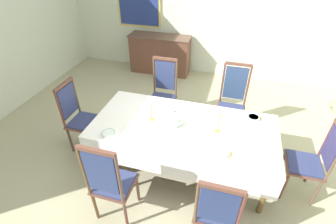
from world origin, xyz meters
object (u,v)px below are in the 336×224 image
object	(u,v)px
bowl_near_right	(220,153)
soup_tureen	(174,118)
chair_south_b	(217,210)
spoon_primary	(261,119)
chair_north_b	(232,102)
sideboard	(160,54)
bowl_far_left	(155,144)
candlestick_east	(218,122)
bowl_near_left	(253,118)
chair_south_a	(110,182)
chair_head_east	(312,161)
dining_table	(183,130)
chair_north_a	(163,92)
chair_head_west	(79,116)
candlestick_west	(151,111)
spoon_secondary	(231,155)
bowl_far_right	(108,133)

from	to	relation	value
bowl_near_right	soup_tureen	bearing A→B (deg)	148.20
chair_south_b	spoon_primary	size ratio (longest dim) A/B	6.13
chair_north_b	sideboard	distance (m)	2.62
chair_north_b	soup_tureen	world-z (taller)	chair_north_b
soup_tureen	bowl_far_left	world-z (taller)	soup_tureen
chair_north_b	candlestick_east	distance (m)	1.03
bowl_near_right	bowl_near_left	bearing A→B (deg)	65.54
chair_south_a	chair_head_east	bearing A→B (deg)	24.24
dining_table	sideboard	xyz separation A→B (m)	(-1.24, 2.86, -0.22)
spoon_primary	candlestick_east	bearing A→B (deg)	-153.61
chair_north_a	chair_head_west	distance (m)	1.41
candlestick_east	bowl_far_left	world-z (taller)	candlestick_east
chair_head_west	chair_north_a	bearing A→B (deg)	133.90
chair_head_west	bowl_near_left	size ratio (longest dim) A/B	6.87
chair_north_b	candlestick_west	size ratio (longest dim) A/B	3.35
candlestick_west	sideboard	bearing A→B (deg)	105.65
candlestick_west	candlestick_east	bearing A→B (deg)	0.00
chair_north_b	bowl_near_left	xyz separation A→B (m)	(0.30, -0.58, 0.17)
dining_table	bowl_far_left	distance (m)	0.52
chair_head_west	spoon_primary	world-z (taller)	chair_head_west
chair_south_b	bowl_near_left	world-z (taller)	chair_south_b
chair_south_b	bowl_near_right	bearing A→B (deg)	96.23
chair_south_a	spoon_secondary	distance (m)	1.37
soup_tureen	sideboard	size ratio (longest dim) A/B	0.19
chair_head_west	sideboard	world-z (taller)	chair_head_west
chair_north_b	bowl_near_right	distance (m)	1.38
sideboard	chair_head_east	bearing A→B (deg)	134.63
chair_south_b	spoon_primary	distance (m)	1.46
bowl_far_left	sideboard	bearing A→B (deg)	106.75
dining_table	spoon_primary	bearing A→B (deg)	23.51
chair_south_a	bowl_near_left	bearing A→B (deg)	43.52
chair_south_b	soup_tureen	distance (m)	1.23
bowl_near_left	bowl_near_right	distance (m)	0.87
bowl_far_left	spoon_secondary	world-z (taller)	bowl_far_left
bowl_near_left	spoon_primary	size ratio (longest dim) A/B	0.92
dining_table	soup_tureen	xyz separation A→B (m)	(-0.12, 0.00, 0.18)
candlestick_east	sideboard	size ratio (longest dim) A/B	0.26
chair_head_east	bowl_far_right	xyz separation A→B (m)	(-2.45, -0.43, 0.21)
candlestick_west	soup_tureen	bearing A→B (deg)	0.00
bowl_far_right	sideboard	world-z (taller)	sideboard
chair_south_b	candlestick_east	world-z (taller)	candlestick_east
chair_south_b	candlestick_west	size ratio (longest dim) A/B	2.95
chair_head_east	bowl_near_left	xyz separation A→B (m)	(-0.72, 0.40, 0.21)
candlestick_west	candlestick_east	size ratio (longest dim) A/B	0.98
bowl_near_left	chair_south_a	bearing A→B (deg)	-136.48
chair_south_a	chair_north_b	world-z (taller)	chair_north_b
chair_south_a	chair_north_a	size ratio (longest dim) A/B	1.02
chair_south_b	chair_head_east	xyz separation A→B (m)	(1.02, 0.97, 0.00)
chair_head_east	bowl_far_left	xyz separation A→B (m)	(-1.83, -0.45, 0.21)
chair_head_west	bowl_far_right	world-z (taller)	chair_head_west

